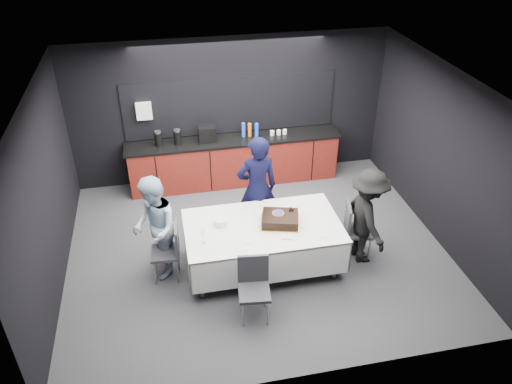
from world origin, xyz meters
The scene contains 18 objects.
ground centered at (0.00, 0.00, 0.00)m, with size 6.00×6.00×0.00m, color #3D3D41.
room_shell centered at (0.00, 0.00, 1.86)m, with size 6.04×5.04×2.82m.
kitchenette centered at (-0.02, 2.22, 0.54)m, with size 4.10×0.64×2.05m.
party_table centered at (0.00, -0.40, 0.64)m, with size 2.32×1.32×0.78m.
cake_assembly centered at (0.27, -0.40, 0.85)m, with size 0.67×0.60×0.18m.
plate_stack centered at (-0.61, -0.26, 0.83)m, with size 0.20×0.20×0.10m, color white.
loose_plate_near centered at (-0.29, -0.71, 0.78)m, with size 0.19×0.19×0.01m, color white.
loose_plate_right_a centered at (0.76, -0.19, 0.78)m, with size 0.21×0.21×0.01m, color white.
loose_plate_right_b centered at (0.83, -0.79, 0.78)m, with size 0.18×0.18×0.01m, color white.
loose_plate_far centered at (-0.05, 0.01, 0.78)m, with size 0.20×0.20×0.01m, color white.
fork_pile centered at (0.28, -0.77, 0.79)m, with size 0.18×0.11×0.03m, color white.
champagne_flute centered at (-0.91, -0.65, 0.94)m, with size 0.06×0.06×0.22m.
chair_left centered at (-1.38, -0.35, 0.53)m, with size 0.45×0.45×0.92m.
chair_right centered at (1.46, -0.40, 0.53)m, with size 0.51×0.51×0.92m.
chair_near centered at (-0.33, -1.34, 0.53)m, with size 0.47×0.47×0.92m.
person_center centered at (0.08, 0.42, 0.92)m, with size 0.67×0.44×1.83m, color black.
person_left centered at (-1.58, -0.21, 0.82)m, with size 0.80×0.62×1.64m, color #A5BCD0.
person_right centered at (1.59, -0.53, 0.79)m, with size 1.02×0.59×1.59m, color black.
Camera 1 is at (-1.31, -6.23, 5.18)m, focal length 35.00 mm.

